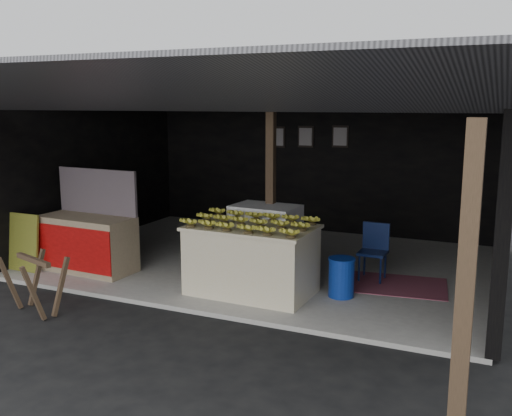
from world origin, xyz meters
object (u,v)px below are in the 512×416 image
at_px(sawhorse, 35,278).
at_px(banana_table, 252,260).
at_px(white_crate, 265,241).
at_px(plastic_chair, 374,247).
at_px(neighbor_stall, 87,241).
at_px(water_barrel, 341,278).

bearing_deg(sawhorse, banana_table, 54.28).
bearing_deg(banana_table, white_crate, 101.56).
relative_size(sawhorse, plastic_chair, 0.98).
bearing_deg(sawhorse, neighbor_stall, 125.77).
distance_m(white_crate, water_barrel, 1.40).
xyz_separation_m(banana_table, plastic_chair, (1.36, 1.30, 0.02)).
distance_m(banana_table, white_crate, 0.82).
xyz_separation_m(neighbor_stall, plastic_chair, (4.09, 1.35, 0.02)).
distance_m(neighbor_stall, water_barrel, 3.90).
xyz_separation_m(white_crate, neighbor_stall, (-2.58, -0.86, -0.06)).
bearing_deg(sawhorse, water_barrel, 48.28).
xyz_separation_m(banana_table, neighbor_stall, (-2.73, -0.05, -0.00)).
bearing_deg(white_crate, sawhorse, -126.02).
relative_size(neighbor_stall, plastic_chair, 1.87).
bearing_deg(water_barrel, plastic_chair, 77.20).
distance_m(neighbor_stall, plastic_chair, 4.31).
height_order(neighbor_stall, plastic_chair, neighbor_stall).
relative_size(neighbor_stall, sawhorse, 1.92).
bearing_deg(water_barrel, sawhorse, -149.14).
bearing_deg(white_crate, water_barrel, -15.63).
relative_size(water_barrel, plastic_chair, 0.60).
bearing_deg(banana_table, plastic_chair, 45.05).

